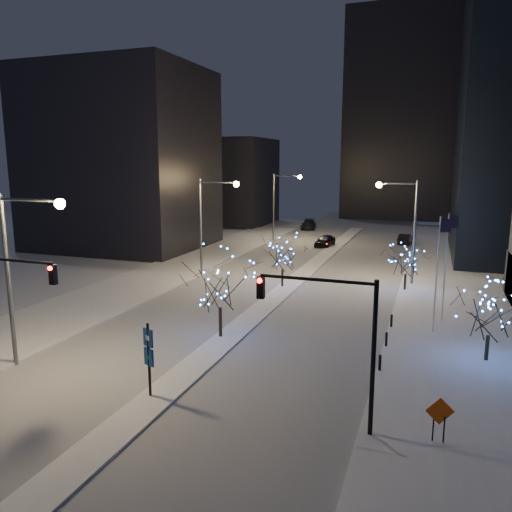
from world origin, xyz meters
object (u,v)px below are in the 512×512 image
at_px(holiday_tree_median_far, 283,254).
at_px(holiday_tree_plaza_far, 406,260).
at_px(holiday_tree_plaza_near, 490,312).
at_px(street_lamp_east, 405,218).
at_px(traffic_signal_west, 2,298).
at_px(holiday_tree_median_near, 220,282).
at_px(wayfinding_sign, 149,353).
at_px(traffic_signal_east, 337,328).
at_px(car_far, 309,225).
at_px(car_near, 325,241).
at_px(street_lamp_w_far, 280,198).
at_px(construction_sign, 440,415).
at_px(car_mid, 405,239).
at_px(street_lamp_w_near, 21,257).
at_px(street_lamp_w_mid, 210,214).

xyz_separation_m(holiday_tree_median_far, holiday_tree_plaza_far, (11.00, 2.58, -0.30)).
relative_size(holiday_tree_plaza_near, holiday_tree_plaza_far, 1.16).
bearing_deg(street_lamp_east, traffic_signal_west, -121.69).
height_order(holiday_tree_median_near, wayfinding_sign, holiday_tree_median_near).
bearing_deg(holiday_tree_median_near, traffic_signal_east, -44.10).
bearing_deg(holiday_tree_median_far, holiday_tree_median_near, -90.00).
relative_size(street_lamp_east, holiday_tree_plaza_near, 1.95).
relative_size(traffic_signal_west, car_far, 1.23).
bearing_deg(wayfinding_sign, car_near, 114.44).
xyz_separation_m(traffic_signal_east, holiday_tree_median_far, (-9.44, 23.76, -1.52)).
relative_size(street_lamp_w_far, construction_sign, 5.03).
distance_m(traffic_signal_west, holiday_tree_plaza_near, 27.13).
bearing_deg(construction_sign, holiday_tree_median_far, 106.18).
bearing_deg(car_mid, traffic_signal_east, 94.72).
xyz_separation_m(street_lamp_w_near, car_near, (7.44, 47.28, -5.68)).
distance_m(street_lamp_w_near, traffic_signal_west, 2.70).
distance_m(street_lamp_w_far, street_lamp_east, 29.08).
xyz_separation_m(street_lamp_w_near, wayfinding_sign, (8.57, -1.00, -4.09)).
height_order(traffic_signal_east, holiday_tree_median_far, traffic_signal_east).
bearing_deg(car_far, construction_sign, -80.02).
xyz_separation_m(holiday_tree_median_near, holiday_tree_median_far, (0.00, 14.62, -0.70)).
bearing_deg(street_lamp_w_near, wayfinding_sign, -6.66).
relative_size(car_near, holiday_tree_plaza_near, 0.94).
height_order(car_far, holiday_tree_plaza_far, holiday_tree_plaza_far).
distance_m(car_mid, construction_sign, 53.90).
height_order(holiday_tree_median_near, construction_sign, holiday_tree_median_near).
height_order(street_lamp_w_near, car_near, street_lamp_w_near).
bearing_deg(street_lamp_w_far, street_lamp_w_near, -90.00).
height_order(car_mid, holiday_tree_plaza_near, holiday_tree_plaza_near).
height_order(street_lamp_w_near, car_far, street_lamp_w_near).
distance_m(street_lamp_w_near, traffic_signal_east, 17.99).
bearing_deg(traffic_signal_east, car_far, 104.54).
xyz_separation_m(car_mid, holiday_tree_median_far, (-9.50, -30.30, 2.49)).
bearing_deg(traffic_signal_east, street_lamp_w_far, 109.32).
distance_m(street_lamp_w_mid, construction_sign, 34.33).
xyz_separation_m(street_lamp_w_near, traffic_signal_east, (17.88, -1.00, -1.74)).
xyz_separation_m(holiday_tree_median_far, construction_sign, (13.76, -23.43, -1.89)).
distance_m(street_lamp_w_near, construction_sign, 22.80).
relative_size(street_lamp_east, construction_sign, 5.03).
xyz_separation_m(street_lamp_east, traffic_signal_east, (-1.14, -29.00, -1.69)).
distance_m(holiday_tree_median_far, holiday_tree_plaza_near, 21.08).
height_order(street_lamp_w_far, holiday_tree_median_far, street_lamp_w_far).
distance_m(traffic_signal_east, construction_sign, 5.52).
bearing_deg(car_near, holiday_tree_plaza_far, -54.55).
relative_size(street_lamp_w_far, holiday_tree_median_near, 1.68).
bearing_deg(street_lamp_w_mid, street_lamp_w_near, -90.00).
distance_m(car_near, car_far, 18.28).
bearing_deg(car_far, street_lamp_w_mid, -99.49).
xyz_separation_m(street_lamp_w_far, car_mid, (17.94, 3.06, -5.75)).
bearing_deg(street_lamp_w_near, holiday_tree_plaza_far, 52.51).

